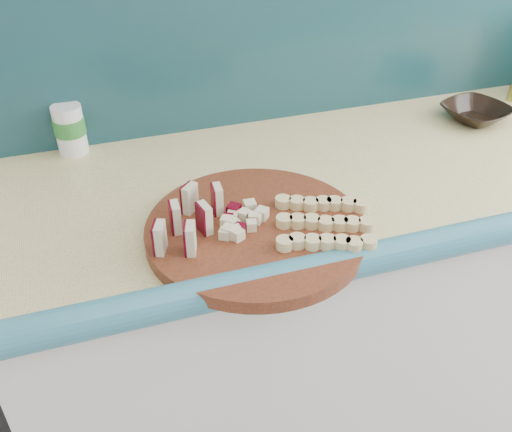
{
  "coord_description": "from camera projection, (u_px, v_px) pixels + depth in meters",
  "views": [
    {
      "loc": [
        -0.79,
        0.53,
        1.54
      ],
      "look_at": [
        -0.53,
        1.32,
        0.96
      ],
      "focal_mm": 40.0,
      "sensor_mm": 36.0,
      "label": 1
    }
  ],
  "objects": [
    {
      "name": "kitchen_counter",
      "position": [
        450.0,
        286.0,
        1.6
      ],
      "size": [
        2.2,
        0.63,
        0.91
      ],
      "color": "silver",
      "rests_on": "ground"
    },
    {
      "name": "backsplash",
      "position": [
        439.0,
        2.0,
        1.42
      ],
      "size": [
        2.2,
        0.02,
        0.5
      ],
      "primitive_type": "cube",
      "color": "teal",
      "rests_on": "kitchen_counter"
    },
    {
      "name": "cutting_board",
      "position": [
        256.0,
        231.0,
        1.04
      ],
      "size": [
        0.52,
        0.52,
        0.03
      ],
      "primitive_type": "cylinder",
      "rotation": [
        0.0,
        0.0,
        -0.35
      ],
      "color": "#431B0E",
      "rests_on": "kitchen_counter"
    },
    {
      "name": "apple_wedges",
      "position": [
        190.0,
        218.0,
        1.0
      ],
      "size": [
        0.15,
        0.16,
        0.06
      ],
      "color": "beige",
      "rests_on": "cutting_board"
    },
    {
      "name": "apple_chunks",
      "position": [
        242.0,
        220.0,
        1.02
      ],
      "size": [
        0.07,
        0.07,
        0.02
      ],
      "color": "beige",
      "rests_on": "cutting_board"
    },
    {
      "name": "banana_slices",
      "position": [
        324.0,
        222.0,
        1.02
      ],
      "size": [
        0.21,
        0.19,
        0.02
      ],
      "color": "#D2BC80",
      "rests_on": "cutting_board"
    },
    {
      "name": "brown_bowl",
      "position": [
        476.0,
        113.0,
        1.43
      ],
      "size": [
        0.19,
        0.19,
        0.04
      ],
      "primitive_type": "imported",
      "rotation": [
        0.0,
        0.0,
        0.28
      ],
      "color": "black",
      "rests_on": "kitchen_counter"
    },
    {
      "name": "canister",
      "position": [
        70.0,
        129.0,
        1.27
      ],
      "size": [
        0.07,
        0.07,
        0.11
      ],
      "rotation": [
        0.0,
        0.0,
        -0.26
      ],
      "color": "white",
      "rests_on": "kitchen_counter"
    }
  ]
}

